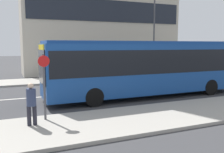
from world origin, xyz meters
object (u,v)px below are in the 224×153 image
object	(u,v)px
pedestrian_near_stop	(31,102)
bus_stop_sign	(44,82)
city_bus	(148,65)
street_lamp	(154,24)
parked_car_0	(200,71)

from	to	relation	value
pedestrian_near_stop	bus_stop_sign	bearing A→B (deg)	-133.95
city_bus	street_lamp	xyz separation A→B (m)	(5.09, 7.40, 3.07)
parked_car_0	bus_stop_sign	distance (m)	17.98
parked_car_0	pedestrian_near_stop	world-z (taller)	pedestrian_near_stop
bus_stop_sign	street_lamp	xyz separation A→B (m)	(11.48, 10.25, 3.31)
city_bus	parked_car_0	world-z (taller)	city_bus
city_bus	bus_stop_sign	xyz separation A→B (m)	(-6.39, -2.85, -0.24)
city_bus	pedestrian_near_stop	distance (m)	7.78
parked_car_0	bus_stop_sign	size ratio (longest dim) A/B	1.71
parked_car_0	pedestrian_near_stop	distance (m)	18.71
city_bus	pedestrian_near_stop	xyz separation A→B (m)	(-6.94, -3.40, -0.87)
parked_car_0	pedestrian_near_stop	size ratio (longest dim) A/B	2.81
pedestrian_near_stop	bus_stop_sign	distance (m)	1.00
city_bus	pedestrian_near_stop	world-z (taller)	city_bus
parked_car_0	bus_stop_sign	world-z (taller)	bus_stop_sign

